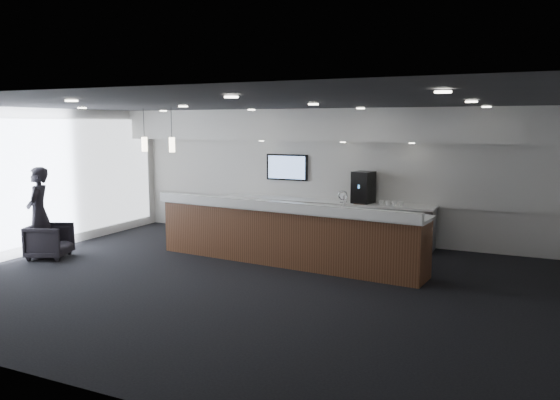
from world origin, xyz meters
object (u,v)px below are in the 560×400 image
at_px(coffee_machine, 363,187).
at_px(armchair, 50,241).
at_px(service_counter, 286,234).
at_px(lounge_guest, 39,213).

distance_m(coffee_machine, armchair, 6.62).
height_order(service_counter, armchair, service_counter).
xyz_separation_m(service_counter, lounge_guest, (-4.67, -1.67, 0.34)).
relative_size(service_counter, armchair, 7.34).
xyz_separation_m(coffee_machine, lounge_guest, (-5.56, -3.82, -0.38)).
bearing_deg(lounge_guest, service_counter, 79.90).
xyz_separation_m(service_counter, armchair, (-4.47, -1.62, -0.23)).
bearing_deg(coffee_machine, service_counter, -101.67).
bearing_deg(service_counter, lounge_guest, -155.15).
bearing_deg(service_counter, coffee_machine, 72.56).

